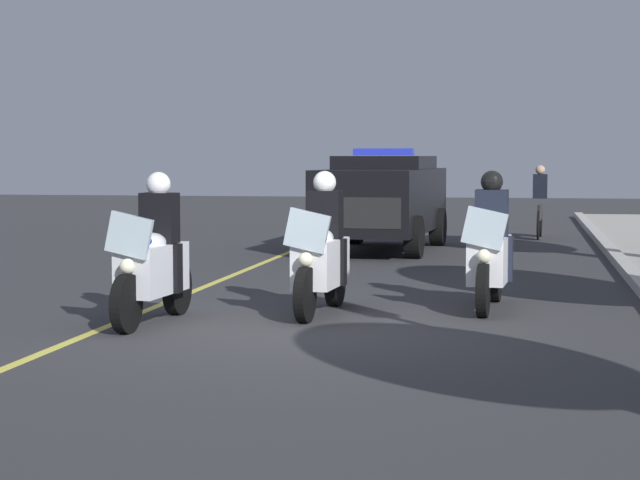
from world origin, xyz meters
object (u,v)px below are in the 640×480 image
police_motorcycle_trailing (490,253)px  police_motorcycle_lead_left (153,262)px  police_motorcycle_lead_right (321,256)px  police_suv (383,198)px  cyclist_background (540,202)px

police_motorcycle_trailing → police_motorcycle_lead_left: bearing=-62.9°
police_motorcycle_lead_left → police_motorcycle_lead_right: bearing=122.5°
police_suv → police_motorcycle_trailing: bearing=15.8°
police_suv → police_motorcycle_lead_left: bearing=-7.4°
police_motorcycle_lead_left → cyclist_background: 15.07m
police_motorcycle_lead_right → police_motorcycle_trailing: bearing=111.9°
police_motorcycle_lead_right → police_suv: (-9.20, -0.40, 0.37)m
police_motorcycle_lead_left → police_motorcycle_trailing: bearing=117.1°
police_motorcycle_trailing → police_suv: size_ratio=0.43×
police_motorcycle_lead_right → police_motorcycle_trailing: size_ratio=1.00×
police_motorcycle_lead_left → police_suv: (-10.31, 1.33, 0.37)m
police_motorcycle_trailing → cyclist_background: bearing=176.5°
police_motorcycle_lead_right → police_motorcycle_lead_left: bearing=-57.5°
police_motorcycle_lead_right → police_suv: police_suv is taller
police_motorcycle_lead_left → cyclist_background: police_motorcycle_lead_left is taller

